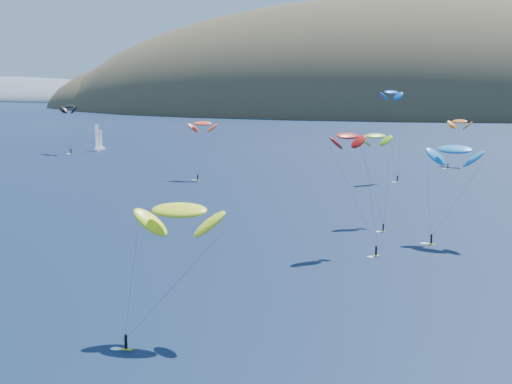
% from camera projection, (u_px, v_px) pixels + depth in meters
% --- Properties ---
extents(island, '(730.00, 300.00, 210.00)m').
position_uv_depth(island, '(430.00, 123.00, 588.04)').
color(island, '#3D3526').
rests_on(island, ground).
extents(headland, '(460.00, 250.00, 60.00)m').
position_uv_depth(headland, '(15.00, 101.00, 865.14)').
color(headland, slate).
rests_on(headland, ground).
extents(sailboat, '(9.20, 8.01, 11.64)m').
position_uv_depth(sailboat, '(99.00, 148.00, 281.53)').
color(sailboat, white).
rests_on(sailboat, ground).
extents(kitesurfer_1, '(8.38, 7.47, 18.10)m').
position_uv_depth(kitesurfer_1, '(203.00, 124.00, 205.15)').
color(kitesurfer_1, '#BAE519').
rests_on(kitesurfer_1, ground).
extents(kitesurfer_2, '(10.34, 10.06, 17.32)m').
position_uv_depth(kitesurfer_2, '(179.00, 210.00, 82.36)').
color(kitesurfer_2, '#BAE519').
rests_on(kitesurfer_2, ground).
extents(kitesurfer_3, '(7.56, 13.23, 19.55)m').
position_uv_depth(kitesurfer_3, '(376.00, 136.00, 144.03)').
color(kitesurfer_3, '#BAE519').
rests_on(kitesurfer_3, ground).
extents(kitesurfer_4, '(7.95, 9.88, 26.95)m').
position_uv_depth(kitesurfer_4, '(391.00, 93.00, 201.10)').
color(kitesurfer_4, '#BAE519').
rests_on(kitesurfer_4, ground).
extents(kitesurfer_5, '(10.92, 9.09, 19.39)m').
position_uv_depth(kitesurfer_5, '(455.00, 150.00, 127.93)').
color(kitesurfer_5, '#BAE519').
rests_on(kitesurfer_5, ground).
extents(kitesurfer_9, '(9.82, 8.57, 21.65)m').
position_uv_depth(kitesurfer_9, '(348.00, 136.00, 120.69)').
color(kitesurfer_9, '#BAE519').
rests_on(kitesurfer_9, ground).
extents(kitesurfer_11, '(9.10, 15.82, 16.78)m').
position_uv_depth(kitesurfer_11, '(460.00, 121.00, 234.85)').
color(kitesurfer_11, '#BAE519').
rests_on(kitesurfer_11, ground).
extents(kitesurfer_12, '(9.72, 9.68, 20.07)m').
position_uv_depth(kitesurfer_12, '(69.00, 107.00, 270.94)').
color(kitesurfer_12, '#BAE519').
rests_on(kitesurfer_12, ground).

